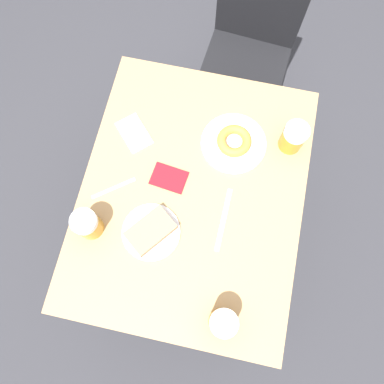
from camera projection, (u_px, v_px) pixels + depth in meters
The scene contains 12 objects.
ground_plane at pixel (192, 232), 2.08m from camera, with size 8.00×8.00×0.00m, color #333338.
table at pixel (192, 199), 1.41m from camera, with size 0.79×1.01×0.77m.
chair at pixel (252, 37), 1.76m from camera, with size 0.43×0.43×0.96m.
plate_with_cake at pixel (151, 231), 1.28m from camera, with size 0.20×0.20×0.04m.
plate_with_donut at pixel (234, 142), 1.38m from camera, with size 0.24×0.24×0.04m.
beer_mug_left at pixel (87, 224), 1.25m from camera, with size 0.09×0.09×0.12m.
beer_mug_center at pixel (293, 137), 1.34m from camera, with size 0.09×0.09×0.12m.
beer_mug_right at pixel (223, 322), 1.16m from camera, with size 0.09×0.09×0.12m.
napkin_folded at pixel (134, 133), 1.41m from camera, with size 0.16×0.17×0.00m.
fork at pixel (114, 188), 1.34m from camera, with size 0.14×0.11×0.00m.
knife at pixel (223, 220), 1.31m from camera, with size 0.02×0.23×0.00m.
passport_near_edge at pixel (169, 178), 1.35m from camera, with size 0.14×0.10×0.01m.
Camera 1 is at (0.08, -0.37, 2.06)m, focal length 35.00 mm.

